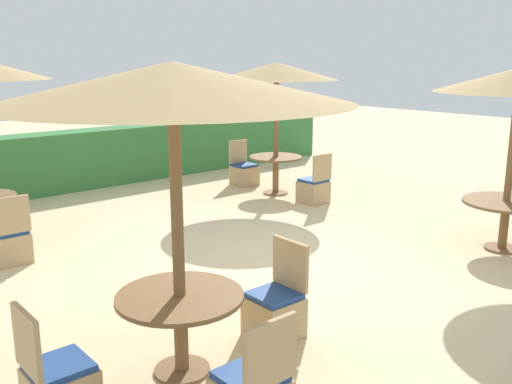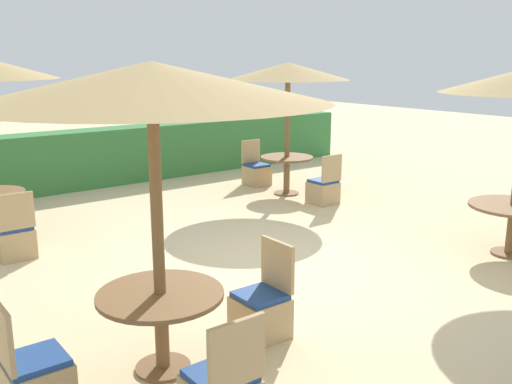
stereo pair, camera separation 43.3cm
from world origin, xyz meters
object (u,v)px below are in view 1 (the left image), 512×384
(patio_chair_front_left_east, at_px, (275,310))
(patio_chair_back_right_north, at_px, (244,173))
(round_table_front_right, at_px, (506,210))
(round_table_back_right, at_px, (276,165))
(patio_chair_back_left_south, at_px, (10,244))
(parasol_front_left, at_px, (173,84))
(round_table_front_left, at_px, (180,311))
(patio_chair_back_right_south, at_px, (314,189))
(parasol_back_right, at_px, (277,72))

(patio_chair_front_left_east, height_order, patio_chair_back_right_north, same)
(round_table_front_right, distance_m, round_table_back_right, 4.54)
(patio_chair_front_left_east, bearing_deg, patio_chair_back_left_south, 18.82)
(parasol_front_left, height_order, round_table_front_left, parasol_front_left)
(patio_chair_back_right_south, bearing_deg, round_table_front_right, -88.31)
(round_table_front_left, distance_m, patio_chair_back_left_south, 3.72)
(patio_chair_front_left_east, height_order, round_table_front_right, patio_chair_front_left_east)
(patio_chair_front_left_east, distance_m, patio_chair_back_left_south, 3.95)
(patio_chair_front_left_east, bearing_deg, parasol_front_left, 87.63)
(patio_chair_back_left_south, relative_size, patio_chair_back_right_north, 1.00)
(patio_chair_back_left_south, height_order, patio_chair_back_right_north, same)
(parasol_back_right, distance_m, patio_chair_back_right_south, 2.32)
(parasol_front_left, relative_size, patio_chair_back_right_south, 3.04)
(parasol_front_left, bearing_deg, patio_chair_back_right_north, 46.24)
(patio_chair_back_left_south, bearing_deg, patio_chair_back_right_north, 16.74)
(round_table_front_left, height_order, patio_chair_back_right_south, patio_chair_back_right_south)
(patio_chair_front_left_east, xyz_separation_m, patio_chair_back_right_south, (4.04, 3.33, 0.00))
(parasol_front_left, xyz_separation_m, patio_chair_front_left_east, (1.05, -0.04, -2.18))
(round_table_front_right, bearing_deg, round_table_front_left, 177.17)
(parasol_front_left, relative_size, round_table_front_right, 2.42)
(round_table_front_right, bearing_deg, parasol_front_left, 177.17)
(patio_chair_back_left_south, height_order, parasol_back_right, parasol_back_right)
(parasol_front_left, xyz_separation_m, parasol_back_right, (5.04, 4.28, -0.09))
(patio_chair_back_right_north, bearing_deg, round_table_front_left, 46.24)
(parasol_front_left, xyz_separation_m, round_table_back_right, (5.04, 4.28, -1.86))
(parasol_front_left, relative_size, patio_chair_back_right_north, 3.04)
(parasol_front_left, distance_m, patio_chair_front_left_east, 2.42)
(parasol_front_left, height_order, patio_chair_back_right_south, parasol_front_left)
(patio_chair_front_left_east, bearing_deg, round_table_front_left, 87.63)
(round_table_front_right, bearing_deg, patio_chair_back_right_south, 91.69)
(parasol_front_left, bearing_deg, round_table_front_right, -2.83)
(round_table_front_left, xyz_separation_m, round_table_back_right, (5.04, 4.28, 0.02))
(parasol_back_right, height_order, round_table_back_right, parasol_back_right)
(parasol_back_right, relative_size, patio_chair_back_right_south, 2.72)
(patio_chair_back_left_south, bearing_deg, parasol_back_right, 6.29)
(parasol_front_left, distance_m, round_table_back_right, 6.87)
(parasol_front_left, relative_size, parasol_back_right, 1.12)
(patio_chair_back_left_south, xyz_separation_m, patio_chair_back_right_south, (5.31, -0.41, 0.00))
(patio_chair_back_left_south, xyz_separation_m, round_table_back_right, (5.27, 0.58, 0.32))
(round_table_front_left, relative_size, parasol_back_right, 0.43)
(parasol_back_right, bearing_deg, round_table_front_right, -88.07)
(patio_chair_back_left_south, bearing_deg, patio_chair_front_left_east, -71.18)
(parasol_back_right, bearing_deg, patio_chair_back_right_north, 88.62)
(round_table_front_left, height_order, round_table_front_right, round_table_front_left)
(patio_chair_front_left_east, relative_size, patio_chair_back_left_south, 1.00)
(parasol_front_left, bearing_deg, round_table_front_left, 0.00)
(parasol_front_left, height_order, round_table_front_right, parasol_front_left)
(round_table_front_left, relative_size, patio_chair_back_right_south, 1.16)
(parasol_front_left, height_order, parasol_back_right, parasol_front_left)
(round_table_front_right, distance_m, patio_chair_back_right_south, 3.56)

